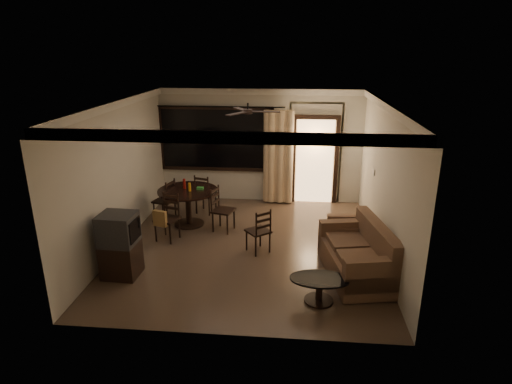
# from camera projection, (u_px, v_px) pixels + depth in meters

# --- Properties ---
(ground) EXTENTS (5.50, 5.50, 0.00)m
(ground) POSITION_uv_depth(u_px,v_px,m) (249.00, 246.00, 8.44)
(ground) COLOR #7F6651
(ground) RESTS_ON ground
(room_shell) EXTENTS (5.50, 6.70, 5.50)m
(room_shell) POSITION_uv_depth(u_px,v_px,m) (283.00, 138.00, 9.47)
(room_shell) COLOR beige
(room_shell) RESTS_ON ground
(dining_table) EXTENTS (1.30, 1.30, 1.03)m
(dining_table) POSITION_uv_depth(u_px,v_px,m) (188.00, 197.00, 9.29)
(dining_table) COLOR black
(dining_table) RESTS_ON ground
(dining_chair_west) EXTENTS (0.52, 0.52, 0.95)m
(dining_chair_west) POSITION_uv_depth(u_px,v_px,m) (165.00, 208.00, 9.68)
(dining_chair_west) COLOR black
(dining_chair_west) RESTS_ON ground
(dining_chair_east) EXTENTS (0.52, 0.52, 0.95)m
(dining_chair_east) POSITION_uv_depth(u_px,v_px,m) (223.00, 218.00, 9.11)
(dining_chair_east) COLOR black
(dining_chair_east) RESTS_ON ground
(dining_chair_south) EXTENTS (0.52, 0.56, 0.95)m
(dining_chair_south) POSITION_uv_depth(u_px,v_px,m) (167.00, 226.00, 8.64)
(dining_chair_south) COLOR black
(dining_chair_south) RESTS_ON ground
(dining_chair_north) EXTENTS (0.52, 0.52, 0.95)m
(dining_chair_north) POSITION_uv_depth(u_px,v_px,m) (206.00, 201.00, 10.09)
(dining_chair_north) COLOR black
(dining_chair_north) RESTS_ON ground
(tv_cabinet) EXTENTS (0.62, 0.55, 1.13)m
(tv_cabinet) POSITION_uv_depth(u_px,v_px,m) (120.00, 245.00, 7.21)
(tv_cabinet) COLOR black
(tv_cabinet) RESTS_ON ground
(sofa) EXTENTS (1.21, 1.85, 0.91)m
(sofa) POSITION_uv_depth(u_px,v_px,m) (360.00, 257.00, 7.24)
(sofa) COLOR #43261F
(sofa) RESTS_ON ground
(armchair) EXTENTS (0.78, 0.78, 0.76)m
(armchair) POSITION_uv_depth(u_px,v_px,m) (351.00, 235.00, 8.21)
(armchair) COLOR #43261F
(armchair) RESTS_ON ground
(coffee_table) EXTENTS (0.92, 0.55, 0.40)m
(coffee_table) POSITION_uv_depth(u_px,v_px,m) (319.00, 286.00, 6.54)
(coffee_table) COLOR black
(coffee_table) RESTS_ON ground
(side_chair) EXTENTS (0.55, 0.55, 0.89)m
(side_chair) POSITION_uv_depth(u_px,v_px,m) (258.00, 239.00, 8.15)
(side_chair) COLOR black
(side_chair) RESTS_ON ground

